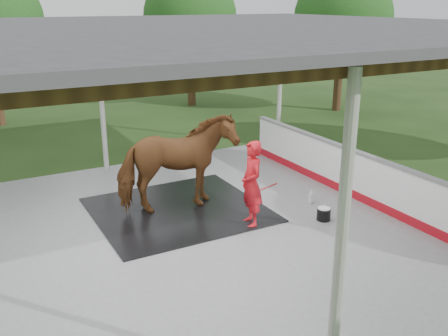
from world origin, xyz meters
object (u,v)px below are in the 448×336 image
wash_bucket (324,214)px  handler (252,184)px  dasher_board (353,174)px  horse (177,164)px

wash_bucket → handler: bearing=159.4°
handler → wash_bucket: (1.47, -0.55, -0.76)m
dasher_board → wash_bucket: dasher_board is taller
horse → handler: bearing=-137.9°
dasher_board → horse: horse is taller
horse → wash_bucket: horse is taller
dasher_board → handler: size_ratio=4.45×
horse → handler: (1.04, -1.40, -0.20)m
dasher_board → wash_bucket: bearing=-152.2°
horse → handler: size_ratio=1.41×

